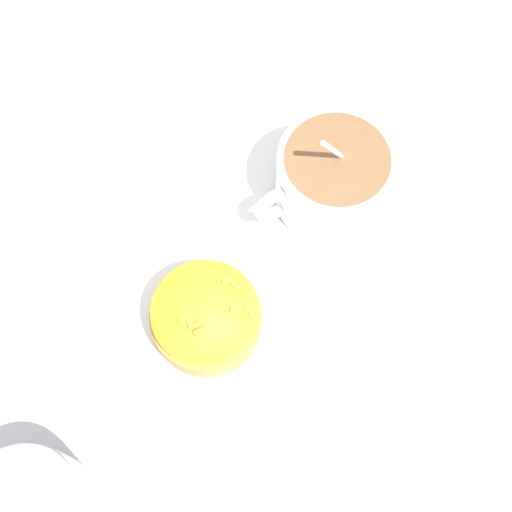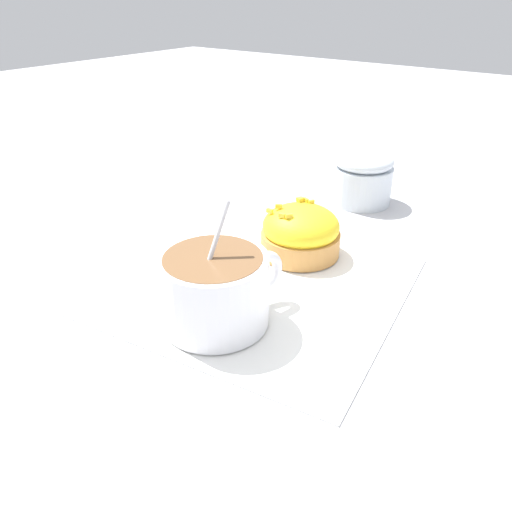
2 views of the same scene
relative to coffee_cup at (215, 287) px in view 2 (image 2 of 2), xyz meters
name	(u,v)px [view 2 (image 2 of 2)]	position (x,y,z in m)	size (l,w,h in m)	color
ground_plane	(258,285)	(0.07, 0.01, -0.04)	(3.00, 3.00, 0.00)	#B2B2B7
paper_napkin	(258,284)	(0.07, 0.01, -0.04)	(0.29, 0.30, 0.00)	white
coffee_cup	(215,287)	(0.00, 0.00, 0.00)	(0.11, 0.09, 0.11)	white
frosted_pastry	(297,231)	(0.15, 0.01, -0.01)	(0.08, 0.08, 0.06)	#C18442
sugar_bowl	(362,177)	(0.32, 0.03, 0.00)	(0.08, 0.08, 0.07)	silver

